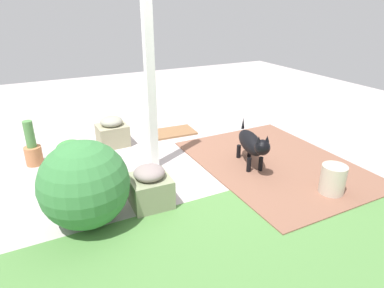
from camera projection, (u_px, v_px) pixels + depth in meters
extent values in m
plane|color=#B6AAA9|center=(176.00, 160.00, 4.54)|extent=(12.00, 12.00, 0.00)
cube|color=brown|center=(275.00, 163.00, 4.43)|extent=(1.80, 2.40, 0.02)
cube|color=white|center=(150.00, 81.00, 3.93)|extent=(0.10, 0.10, 2.23)
cube|color=tan|center=(113.00, 135.00, 4.95)|extent=(0.43, 0.38, 0.32)
ellipsoid|color=gray|center=(111.00, 121.00, 4.86)|extent=(0.32, 0.32, 0.15)
cube|color=gray|center=(150.00, 191.00, 3.50)|extent=(0.43, 0.43, 0.32)
ellipsoid|color=gray|center=(149.00, 173.00, 3.41)|extent=(0.32, 0.32, 0.15)
sphere|color=#397D3F|center=(84.00, 184.00, 3.10)|extent=(0.84, 0.84, 0.84)
cylinder|color=#9C5037|center=(73.00, 162.00, 4.28)|extent=(0.26, 0.26, 0.17)
ellipsoid|color=#3C853E|center=(71.00, 149.00, 4.21)|extent=(0.36, 0.36, 0.22)
cylinder|color=#BC764B|center=(34.00, 156.00, 4.38)|extent=(0.21, 0.21, 0.25)
cylinder|color=#4F8746|center=(29.00, 134.00, 4.26)|extent=(0.12, 0.12, 0.35)
ellipsoid|color=black|center=(250.00, 142.00, 4.28)|extent=(0.40, 0.70, 0.24)
sphere|color=black|center=(262.00, 147.00, 3.89)|extent=(0.19, 0.19, 0.19)
cone|color=black|center=(267.00, 139.00, 3.86)|extent=(0.06, 0.06, 0.08)
cone|color=black|center=(259.00, 139.00, 3.84)|extent=(0.06, 0.06, 0.08)
cylinder|color=black|center=(261.00, 164.00, 4.19)|extent=(0.06, 0.06, 0.20)
cylinder|color=black|center=(249.00, 165.00, 4.17)|extent=(0.06, 0.06, 0.20)
cylinder|color=black|center=(249.00, 151.00, 4.56)|extent=(0.06, 0.06, 0.20)
cylinder|color=black|center=(239.00, 152.00, 4.54)|extent=(0.06, 0.06, 0.20)
cone|color=black|center=(243.00, 123.00, 4.50)|extent=(0.04, 0.04, 0.15)
cylinder|color=beige|center=(333.00, 180.00, 3.69)|extent=(0.27, 0.27, 0.34)
cube|color=brown|center=(174.00, 132.00, 5.46)|extent=(0.70, 0.48, 0.03)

